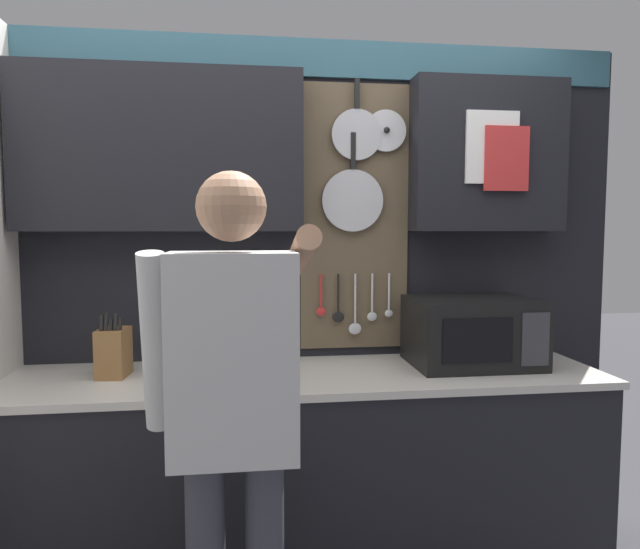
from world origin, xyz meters
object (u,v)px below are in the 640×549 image
object	(u,v)px
knife_block	(114,352)
person	(234,398)
microwave	(472,332)
utensil_crock	(198,354)

from	to	relation	value
knife_block	person	world-z (taller)	person
microwave	knife_block	world-z (taller)	microwave
knife_block	microwave	bearing A→B (deg)	-0.03
knife_block	person	bearing A→B (deg)	-53.07
person	knife_block	bearing A→B (deg)	126.93
utensil_crock	person	bearing A→B (deg)	-76.41
microwave	utensil_crock	world-z (taller)	utensil_crock
knife_block	utensil_crock	size ratio (longest dim) A/B	0.78
knife_block	utensil_crock	xyz separation A→B (m)	(0.33, 0.00, -0.02)
microwave	knife_block	distance (m)	1.52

